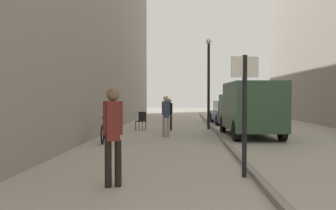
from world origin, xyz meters
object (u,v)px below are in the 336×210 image
(pedestrian_main_foreground, at_px, (169,112))
(delivery_van, at_px, (250,108))
(pedestrian_far_crossing, at_px, (113,130))
(street_sign_post, at_px, (245,105))
(parked_car, at_px, (227,112))
(cafe_chair_near_window, at_px, (141,120))
(pedestrian_mid_block, at_px, (166,113))
(bicycle_leaning, at_px, (104,133))
(lamp_post, at_px, (209,78))

(pedestrian_main_foreground, relative_size, delivery_van, 0.32)
(pedestrian_far_crossing, relative_size, street_sign_post, 0.72)
(street_sign_post, bearing_deg, pedestrian_far_crossing, 8.17)
(parked_car, xyz_separation_m, cafe_chair_near_window, (-4.94, -4.68, -0.17))
(pedestrian_mid_block, xyz_separation_m, street_sign_post, (2.07, -7.18, 0.53))
(pedestrian_main_foreground, relative_size, bicycle_leaning, 0.91)
(pedestrian_far_crossing, distance_m, street_sign_post, 2.82)
(delivery_van, relative_size, parked_car, 1.17)
(pedestrian_mid_block, bearing_deg, pedestrian_main_foreground, 83.12)
(lamp_post, bearing_deg, pedestrian_mid_block, -119.70)
(parked_car, distance_m, bicycle_leaning, 11.09)
(pedestrian_far_crossing, distance_m, bicycle_leaning, 6.44)
(pedestrian_far_crossing, distance_m, cafe_chair_near_window, 11.04)
(pedestrian_mid_block, relative_size, parked_car, 0.41)
(pedestrian_far_crossing, bearing_deg, bicycle_leaning, 85.30)
(pedestrian_mid_block, bearing_deg, delivery_van, 1.08)
(street_sign_post, distance_m, lamp_post, 10.84)
(pedestrian_mid_block, xyz_separation_m, bicycle_leaning, (-2.20, -1.91, -0.63))
(pedestrian_main_foreground, relative_size, pedestrian_mid_block, 0.91)
(street_sign_post, xyz_separation_m, bicycle_leaning, (-4.26, 5.27, -1.16))
(pedestrian_main_foreground, relative_size, parked_car, 0.38)
(lamp_post, distance_m, bicycle_leaning, 7.34)
(pedestrian_mid_block, height_order, delivery_van, delivery_van)
(bicycle_leaning, relative_size, cafe_chair_near_window, 1.88)
(pedestrian_far_crossing, xyz_separation_m, bicycle_leaning, (-1.63, 6.19, -0.70))
(pedestrian_mid_block, xyz_separation_m, parked_car, (3.53, 7.58, -0.30))
(pedestrian_far_crossing, height_order, street_sign_post, street_sign_post)
(pedestrian_mid_block, xyz_separation_m, pedestrian_far_crossing, (-0.57, -8.09, 0.07))
(delivery_van, height_order, cafe_chair_near_window, delivery_van)
(pedestrian_far_crossing, bearing_deg, lamp_post, 57.90)
(street_sign_post, xyz_separation_m, lamp_post, (-0.01, 10.78, 1.18))
(delivery_van, bearing_deg, cafe_chair_near_window, 152.40)
(pedestrian_mid_block, bearing_deg, pedestrian_far_crossing, -100.50)
(pedestrian_far_crossing, relative_size, bicycle_leaning, 1.06)
(pedestrian_main_foreground, height_order, delivery_van, delivery_van)
(lamp_post, height_order, bicycle_leaning, lamp_post)
(street_sign_post, bearing_deg, bicycle_leaning, -62.07)
(parked_car, bearing_deg, lamp_post, -112.57)
(delivery_van, bearing_deg, street_sign_post, -103.38)
(delivery_van, distance_m, parked_car, 7.12)
(pedestrian_main_foreground, distance_m, street_sign_post, 10.37)
(lamp_post, bearing_deg, pedestrian_main_foreground, -162.90)
(pedestrian_main_foreground, xyz_separation_m, bicycle_leaning, (-2.22, -4.88, -0.55))
(pedestrian_main_foreground, height_order, pedestrian_mid_block, pedestrian_mid_block)
(delivery_van, relative_size, lamp_post, 1.05)
(cafe_chair_near_window, bearing_deg, pedestrian_mid_block, 136.09)
(pedestrian_mid_block, bearing_deg, lamp_post, 53.79)
(bicycle_leaning, bearing_deg, cafe_chair_near_window, 74.63)
(street_sign_post, relative_size, cafe_chair_near_window, 2.77)
(parked_car, height_order, bicycle_leaning, parked_car)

